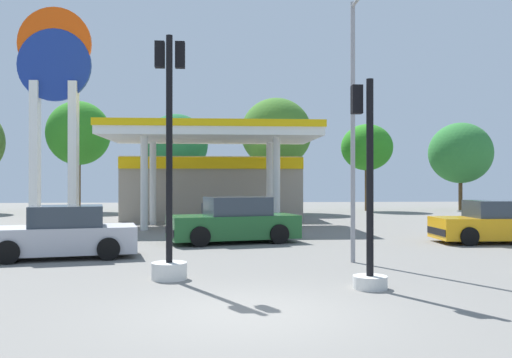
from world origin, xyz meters
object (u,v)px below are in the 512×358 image
Objects in this scene: car_0 at (495,224)px; tree_4 at (367,148)px; tree_5 at (460,153)px; corner_streetlamp at (355,104)px; station_pole_sign at (54,91)px; car_3 at (62,234)px; tree_1 at (79,133)px; car_1 at (234,222)px; tree_3 at (276,133)px; tree_2 at (176,145)px; traffic_signal_1 at (368,219)px; traffic_signal_2 at (169,200)px.

tree_4 reaches higher than car_0.
corner_streetlamp is at bearing -119.91° from tree_5.
station_pole_sign reaches higher than car_3.
tree_5 is (27.18, -0.23, -1.28)m from tree_1.
tree_3 is (3.37, 17.36, 4.61)m from car_1.
corner_streetlamp is at bearing -91.07° from tree_3.
tree_2 is at bearing 122.85° from car_0.
traffic_signal_1 is at bearing -131.22° from car_0.
tree_1 is at bearing 98.89° from station_pole_sign.
tree_5 is at bearing 54.73° from traffic_signal_2.
traffic_signal_2 is at bearing -47.04° from car_3.
traffic_signal_1 reaches higher than car_3.
corner_streetlamp is at bearing 22.40° from traffic_signal_2.
corner_streetlamp is (6.26, -23.21, -0.47)m from tree_2.
tree_3 is 22.40m from corner_streetlamp.
car_1 is at bearing -131.17° from tree_5.
tree_3 reaches higher than car_1.
station_pole_sign is 12.86m from car_3.
tree_4 is 0.97× the size of tree_5.
car_1 is 26.11m from tree_5.
traffic_signal_2 reaches higher than car_0.
car_3 is at bearing -144.80° from car_1.
station_pole_sign is 1.56× the size of tree_2.
car_0 is 0.66× the size of tree_4.
traffic_signal_2 is (6.64, -14.45, -4.69)m from station_pole_sign.
corner_streetlamp reaches higher than car_0.
corner_streetlamp reaches higher than tree_4.
traffic_signal_1 is at bearing -117.89° from tree_5.
tree_5 is at bearing 25.22° from station_pole_sign.
tree_2 is 13.39m from tree_4.
tree_5 reaches higher than car_0.
corner_streetlamp is at bearing -62.08° from tree_1.
tree_1 is 13.72m from tree_3.
tree_2 reaches higher than traffic_signal_2.
traffic_signal_1 is 0.54× the size of tree_1.
car_3 is 0.67× the size of tree_5.
traffic_signal_1 is (10.63, -15.77, -5.02)m from station_pole_sign.
station_pole_sign is 16.58m from traffic_signal_2.
traffic_signal_1 is at bearing -56.01° from station_pole_sign.
station_pole_sign reaches higher than tree_5.
traffic_signal_1 is 31.44m from tree_5.
tree_2 is (-12.23, 18.95, 3.90)m from car_0.
traffic_signal_2 is 0.78× the size of corner_streetlamp.
tree_5 is (20.35, 1.27, -0.42)m from tree_2.
car_0 is at bearing -57.15° from tree_2.
car_3 is 4.85m from traffic_signal_2.
tree_3 reaches higher than tree_2.
car_3 is at bearing 146.48° from traffic_signal_1.
tree_1 is at bearing 179.52° from tree_5.
car_1 is 1.10× the size of car_3.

